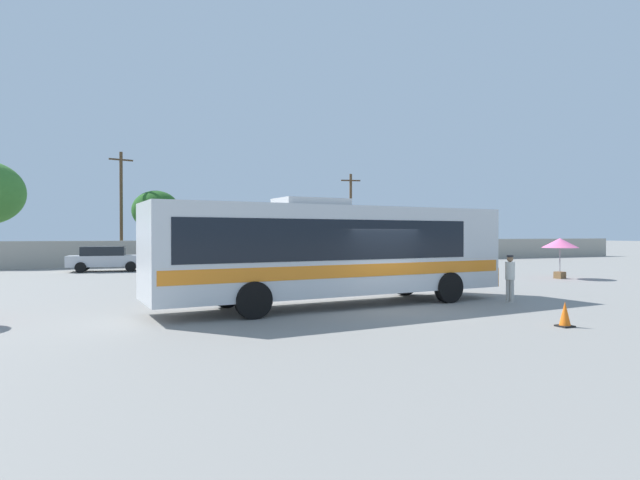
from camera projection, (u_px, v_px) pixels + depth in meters
ground_plane at (287, 281)px, 25.37m from camera, size 300.00×300.00×0.00m
perimeter_wall at (227, 252)px, 38.79m from camera, size 80.00×0.30×1.86m
coach_bus_silver_orange at (332, 249)px, 16.61m from camera, size 12.28×3.79×3.46m
attendant_by_bus_door at (510, 275)px, 17.61m from camera, size 0.40×0.40×1.61m
vendor_umbrella_near_gate_pink at (560, 244)px, 26.73m from camera, size 1.83×1.83×2.12m
parked_car_leftmost_silver at (106, 258)px, 31.92m from camera, size 4.70×2.26×1.55m
parked_car_second_dark_blue at (205, 257)px, 34.49m from camera, size 4.05×2.07×1.52m
parked_car_third_dark_blue at (289, 256)px, 36.28m from camera, size 4.20×2.17×1.41m
parked_car_rightmost_dark_blue at (358, 255)px, 38.17m from camera, size 4.41×2.08×1.45m
utility_pole_near at (351, 215)px, 46.95m from camera, size 1.78×0.50×7.85m
utility_pole_far at (121, 206)px, 39.48m from camera, size 1.77×0.56×8.67m
roadside_tree_midleft at (156, 211)px, 39.12m from camera, size 3.57×3.57×5.65m
traffic_cone_on_apron at (565, 315)px, 12.87m from camera, size 0.36×0.36×0.64m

